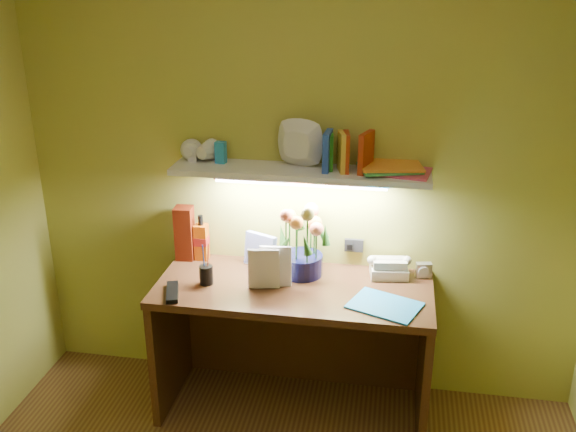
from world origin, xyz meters
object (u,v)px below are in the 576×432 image
object	(u,v)px
desk	(293,349)
telephone	(389,266)
whisky_bottle	(201,237)
desk_clock	(424,270)
flower_bouquet	(302,240)

from	to	relation	value
desk	telephone	world-z (taller)	telephone
whisky_bottle	telephone	bearing A→B (deg)	-2.18
whisky_bottle	desk_clock	bearing A→B (deg)	-1.02
desk_clock	whisky_bottle	size ratio (longest dim) A/B	0.31
flower_bouquet	telephone	size ratio (longest dim) A/B	2.02
desk	flower_bouquet	xyz separation A→B (m)	(0.02, 0.14, 0.57)
telephone	desk_clock	distance (m)	0.18
flower_bouquet	desk_clock	size ratio (longest dim) A/B	4.83
whisky_bottle	flower_bouquet	bearing A→B (deg)	-9.10
desk	telephone	distance (m)	0.67
desk	desk_clock	world-z (taller)	desk_clock
telephone	whisky_bottle	xyz separation A→B (m)	(-1.02, 0.04, 0.07)
desk	flower_bouquet	world-z (taller)	flower_bouquet
flower_bouquet	desk_clock	xyz separation A→B (m)	(0.63, 0.07, -0.15)
flower_bouquet	whisky_bottle	xyz separation A→B (m)	(-0.57, 0.09, -0.06)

